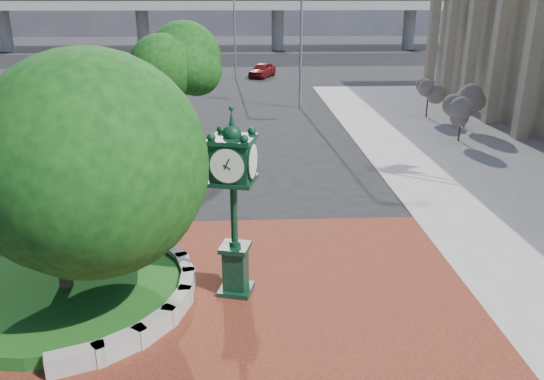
{
  "coord_description": "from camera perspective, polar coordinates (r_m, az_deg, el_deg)",
  "views": [
    {
      "loc": [
        -0.15,
        -12.72,
        7.69
      ],
      "look_at": [
        0.59,
        1.5,
        2.48
      ],
      "focal_mm": 35.0,
      "sensor_mm": 36.0,
      "label": 1
    }
  ],
  "objects": [
    {
      "name": "planter_wall",
      "position": [
        14.95,
        -12.63,
        -10.19
      ],
      "size": [
        2.96,
        6.77,
        0.54
      ],
      "color": "#9E9B93",
      "rests_on": "ground"
    },
    {
      "name": "street_lamp_far",
      "position": [
        53.04,
        -3.81,
        17.87
      ],
      "size": [
        2.14,
        0.65,
        9.65
      ],
      "color": "slate",
      "rests_on": "ground"
    },
    {
      "name": "shrub_mid",
      "position": [
        34.77,
        20.22,
        8.79
      ],
      "size": [
        1.2,
        1.2,
        2.2
      ],
      "color": "#38281C",
      "rests_on": "ground"
    },
    {
      "name": "ground",
      "position": [
        14.86,
        -2.01,
        -11.06
      ],
      "size": [
        200.0,
        200.0,
        0.0
      ],
      "primitive_type": "plane",
      "color": "black",
      "rests_on": "ground"
    },
    {
      "name": "post_clock",
      "position": [
        13.71,
        -4.14,
        -0.81
      ],
      "size": [
        1.25,
        1.25,
        5.11
      ],
      "color": "black",
      "rests_on": "ground"
    },
    {
      "name": "street_lamp_near",
      "position": [
        38.46,
        3.55,
        17.42
      ],
      "size": [
        2.22,
        0.78,
        10.08
      ],
      "color": "slate",
      "rests_on": "ground"
    },
    {
      "name": "shrub_near",
      "position": [
        31.43,
        19.72,
        7.75
      ],
      "size": [
        1.2,
        1.2,
        2.2
      ],
      "color": "#38281C",
      "rests_on": "ground"
    },
    {
      "name": "tree_planter",
      "position": [
        14.18,
        -22.87,
        2.26
      ],
      "size": [
        5.2,
        5.2,
        6.33
      ],
      "color": "#38281C",
      "rests_on": "ground"
    },
    {
      "name": "parked_car",
      "position": [
        54.68,
        -1.04,
        12.79
      ],
      "size": [
        3.27,
        4.58,
        1.45
      ],
      "primitive_type": "imported",
      "rotation": [
        0.0,
        0.0,
        -0.41
      ],
      "color": "maroon",
      "rests_on": "ground"
    },
    {
      "name": "tree_street",
      "position": [
        31.28,
        -10.24,
        11.62
      ],
      "size": [
        4.4,
        4.4,
        5.45
      ],
      "color": "#38281C",
      "rests_on": "ground"
    },
    {
      "name": "grass_bed",
      "position": [
        15.54,
        -21.1,
        -10.2
      ],
      "size": [
        6.1,
        6.1,
        0.4
      ],
      "primitive_type": "cylinder",
      "color": "#134316",
      "rests_on": "ground"
    },
    {
      "name": "overpass",
      "position": [
        82.73,
        -3.21,
        19.28
      ],
      "size": [
        90.0,
        12.0,
        7.5
      ],
      "color": "#9E9B93",
      "rests_on": "ground"
    },
    {
      "name": "plaza",
      "position": [
        14.01,
        -1.93,
        -13.1
      ],
      "size": [
        12.0,
        12.0,
        0.04
      ],
      "primitive_type": "cube",
      "color": "maroon",
      "rests_on": "ground"
    },
    {
      "name": "shrub_far",
      "position": [
        37.2,
        16.46,
        9.87
      ],
      "size": [
        1.2,
        1.2,
        2.2
      ],
      "color": "#38281C",
      "rests_on": "ground"
    }
  ]
}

